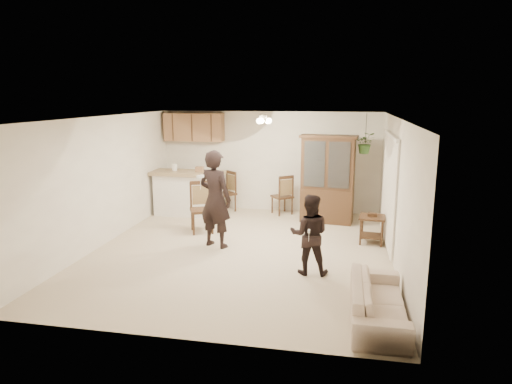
% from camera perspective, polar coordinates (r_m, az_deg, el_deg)
% --- Properties ---
extents(floor, '(6.50, 6.50, 0.00)m').
position_cam_1_polar(floor, '(8.70, -1.86, -7.38)').
color(floor, beige).
rests_on(floor, ground).
extents(ceiling, '(5.50, 6.50, 0.02)m').
position_cam_1_polar(ceiling, '(8.22, -1.98, 9.29)').
color(ceiling, silver).
rests_on(ceiling, wall_back).
extents(wall_back, '(5.50, 0.02, 2.50)m').
position_cam_1_polar(wall_back, '(11.52, 1.67, 3.82)').
color(wall_back, white).
rests_on(wall_back, ground).
extents(wall_front, '(5.50, 0.02, 2.50)m').
position_cam_1_polar(wall_front, '(5.35, -9.68, -6.00)').
color(wall_front, white).
rests_on(wall_front, ground).
extents(wall_left, '(0.02, 6.50, 2.50)m').
position_cam_1_polar(wall_left, '(9.37, -18.56, 1.30)').
color(wall_left, white).
rests_on(wall_left, ground).
extents(wall_right, '(0.02, 6.50, 2.50)m').
position_cam_1_polar(wall_right, '(8.22, 17.12, -0.02)').
color(wall_right, white).
rests_on(wall_right, ground).
extents(breakfast_bar, '(1.60, 0.55, 1.00)m').
position_cam_1_polar(breakfast_bar, '(11.25, -8.45, -0.39)').
color(breakfast_bar, white).
rests_on(breakfast_bar, floor).
extents(bar_top, '(1.75, 0.70, 0.08)m').
position_cam_1_polar(bar_top, '(11.14, -8.53, 2.38)').
color(bar_top, '#A28461').
rests_on(bar_top, breakfast_bar).
extents(upper_cabinets, '(1.50, 0.34, 0.70)m').
position_cam_1_polar(upper_cabinets, '(11.71, -7.75, 8.04)').
color(upper_cabinets, brown).
rests_on(upper_cabinets, wall_back).
extents(vertical_blinds, '(0.06, 2.30, 2.10)m').
position_cam_1_polar(vertical_blinds, '(9.13, 16.24, 0.22)').
color(vertical_blinds, silver).
rests_on(vertical_blinds, wall_right).
extents(ceiling_fixture, '(0.36, 0.36, 0.20)m').
position_cam_1_polar(ceiling_fixture, '(9.36, 0.89, 9.02)').
color(ceiling_fixture, '#F8EBBA').
rests_on(ceiling_fixture, ceiling).
extents(hanging_plant, '(0.43, 0.37, 0.48)m').
position_cam_1_polar(hanging_plant, '(10.47, 13.52, 5.98)').
color(hanging_plant, '#325321').
rests_on(hanging_plant, ceiling).
extents(plant_cord, '(0.01, 0.01, 0.65)m').
position_cam_1_polar(plant_cord, '(10.44, 13.60, 7.76)').
color(plant_cord, black).
rests_on(plant_cord, ceiling).
extents(sofa, '(0.74, 1.88, 0.73)m').
position_cam_1_polar(sofa, '(6.28, 15.08, -12.13)').
color(sofa, '#EFE3C5').
rests_on(sofa, floor).
extents(adult, '(0.76, 0.63, 1.80)m').
position_cam_1_polar(adult, '(8.76, -5.12, -1.16)').
color(adult, black).
rests_on(adult, floor).
extents(child, '(0.68, 0.54, 1.35)m').
position_cam_1_polar(child, '(7.50, 6.69, -5.24)').
color(child, black).
rests_on(child, floor).
extents(china_hutch, '(1.33, 0.64, 2.01)m').
position_cam_1_polar(china_hutch, '(10.55, 8.94, 1.52)').
color(china_hutch, '#372214').
rests_on(china_hutch, floor).
extents(side_table, '(0.56, 0.56, 0.61)m').
position_cam_1_polar(side_table, '(9.36, 14.27, -4.52)').
color(side_table, '#372214').
rests_on(side_table, floor).
extents(chair_bar, '(0.63, 0.63, 1.08)m').
position_cam_1_polar(chair_bar, '(9.86, -6.76, -3.27)').
color(chair_bar, '#372214').
rests_on(chair_bar, floor).
extents(chair_hutch_left, '(0.63, 0.63, 1.01)m').
position_cam_1_polar(chair_hutch_left, '(11.57, -3.88, -1.02)').
color(chair_hutch_left, '#372214').
rests_on(chair_hutch_left, floor).
extents(chair_hutch_right, '(0.61, 0.61, 0.99)m').
position_cam_1_polar(chair_hutch_right, '(11.31, 3.28, -1.36)').
color(chair_hutch_right, '#372214').
rests_on(chair_hutch_right, floor).
extents(controller_adult, '(0.10, 0.17, 0.05)m').
position_cam_1_polar(controller_adult, '(8.30, -6.98, 1.93)').
color(controller_adult, white).
rests_on(controller_adult, adult).
extents(controller_child, '(0.04, 0.12, 0.04)m').
position_cam_1_polar(controller_child, '(7.16, 6.63, -4.88)').
color(controller_child, white).
rests_on(controller_child, child).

